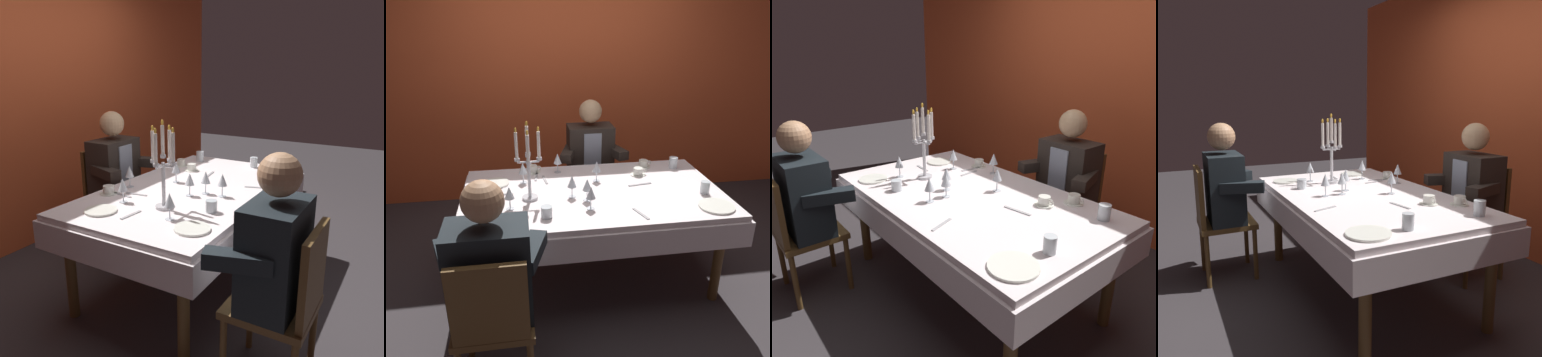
# 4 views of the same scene
# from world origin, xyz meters

# --- Properties ---
(ground_plane) EXTENTS (12.00, 12.00, 0.00)m
(ground_plane) POSITION_xyz_m (0.00, 0.00, 0.00)
(ground_plane) COLOR #353033
(back_wall) EXTENTS (6.00, 0.12, 2.70)m
(back_wall) POSITION_xyz_m (0.00, 1.66, 1.35)
(back_wall) COLOR #DC562C
(back_wall) RESTS_ON ground_plane
(dining_table) EXTENTS (1.94, 1.14, 0.74)m
(dining_table) POSITION_xyz_m (0.00, 0.00, 0.62)
(dining_table) COLOR white
(dining_table) RESTS_ON ground_plane
(candelabra) EXTENTS (0.19, 0.19, 0.57)m
(candelabra) POSITION_xyz_m (-0.47, -0.06, 1.01)
(candelabra) COLOR silver
(candelabra) RESTS_ON dining_table
(dinner_plate_0) EXTENTS (0.21, 0.21, 0.01)m
(dinner_plate_0) POSITION_xyz_m (-0.67, -0.39, 0.75)
(dinner_plate_0) COLOR white
(dinner_plate_0) RESTS_ON dining_table
(dinner_plate_1) EXTENTS (0.20, 0.20, 0.01)m
(dinner_plate_1) POSITION_xyz_m (-0.72, 0.24, 0.75)
(dinner_plate_1) COLOR white
(dinner_plate_1) RESTS_ON dining_table
(dinner_plate_2) EXTENTS (0.24, 0.24, 0.01)m
(dinner_plate_2) POSITION_xyz_m (0.78, -0.39, 0.75)
(dinner_plate_2) COLOR white
(dinner_plate_2) RESTS_ON dining_table
(wine_glass_0) EXTENTS (0.07, 0.07, 0.16)m
(wine_glass_0) POSITION_xyz_m (-0.22, 0.41, 0.85)
(wine_glass_0) COLOR silver
(wine_glass_0) RESTS_ON dining_table
(wine_glass_1) EXTENTS (0.07, 0.07, 0.16)m
(wine_glass_1) POSITION_xyz_m (-0.07, -0.15, 0.85)
(wine_glass_1) COLOR silver
(wine_glass_1) RESTS_ON dining_table
(wine_glass_2) EXTENTS (0.07, 0.07, 0.16)m
(wine_glass_2) POSITION_xyz_m (-0.61, -0.20, 0.85)
(wine_glass_2) COLOR silver
(wine_glass_2) RESTS_ON dining_table
(wine_glass_3) EXTENTS (0.07, 0.07, 0.16)m
(wine_glass_3) POSITION_xyz_m (0.06, 0.18, 0.85)
(wine_glass_3) COLOR silver
(wine_glass_3) RESTS_ON dining_table
(wine_glass_4) EXTENTS (0.07, 0.07, 0.16)m
(wine_glass_4) POSITION_xyz_m (-0.07, -0.28, 0.85)
(wine_glass_4) COLOR silver
(wine_glass_4) RESTS_ON dining_table
(wine_glass_5) EXTENTS (0.07, 0.07, 0.16)m
(wine_glass_5) POSITION_xyz_m (-0.17, -0.08, 0.85)
(wine_glass_5) COLOR silver
(wine_glass_5) RESTS_ON dining_table
(wine_glass_6) EXTENTS (0.07, 0.07, 0.16)m
(wine_glass_6) POSITION_xyz_m (-0.51, 0.24, 0.85)
(wine_glass_6) COLOR silver
(wine_glass_6) RESTS_ON dining_table
(water_tumbler_0) EXTENTS (0.07, 0.07, 0.08)m
(water_tumbler_0) POSITION_xyz_m (-0.37, -0.35, 0.78)
(water_tumbler_0) COLOR silver
(water_tumbler_0) RESTS_ON dining_table
(water_tumbler_1) EXTENTS (0.07, 0.07, 0.09)m
(water_tumbler_1) POSITION_xyz_m (0.77, 0.37, 0.79)
(water_tumbler_1) COLOR silver
(water_tumbler_1) RESTS_ON dining_table
(water_tumbler_2) EXTENTS (0.07, 0.07, 0.09)m
(water_tumbler_2) POSITION_xyz_m (0.80, -0.16, 0.79)
(water_tumbler_2) COLOR silver
(water_tumbler_2) RESTS_ON dining_table
(coffee_cup_0) EXTENTS (0.13, 0.12, 0.06)m
(coffee_cup_0) POSITION_xyz_m (-0.42, 0.44, 0.77)
(coffee_cup_0) COLOR white
(coffee_cup_0) RESTS_ON dining_table
(coffee_cup_1) EXTENTS (0.13, 0.12, 0.06)m
(coffee_cup_1) POSITION_xyz_m (0.52, 0.42, 0.77)
(coffee_cup_1) COLOR white
(coffee_cup_1) RESTS_ON dining_table
(coffee_cup_2) EXTENTS (0.13, 0.12, 0.06)m
(coffee_cup_2) POSITION_xyz_m (0.42, 0.25, 0.77)
(coffee_cup_2) COLOR white
(coffee_cup_2) RESTS_ON dining_table
(knife_0) EXTENTS (0.19, 0.05, 0.01)m
(knife_0) POSITION_xyz_m (0.38, 0.06, 0.74)
(knife_0) COLOR #B7B7BC
(knife_0) RESTS_ON dining_table
(fork_1) EXTENTS (0.07, 0.17, 0.01)m
(fork_1) POSITION_xyz_m (0.24, -0.41, 0.74)
(fork_1) COLOR #B7B7BC
(fork_1) RESTS_ON dining_table
(fork_2) EXTENTS (0.04, 0.17, 0.01)m
(fork_2) POSITION_xyz_m (-0.40, 0.34, 0.74)
(fork_2) COLOR #B7B7BC
(fork_2) RESTS_ON dining_table
(fork_3) EXTENTS (0.04, 0.17, 0.01)m
(fork_3) POSITION_xyz_m (-0.34, 0.26, 0.74)
(fork_3) COLOR #B7B7BC
(fork_3) RESTS_ON dining_table
(spoon_4) EXTENTS (0.17, 0.03, 0.01)m
(spoon_4) POSITION_xyz_m (-0.67, 0.04, 0.74)
(spoon_4) COLOR #B7B7BC
(spoon_4) RESTS_ON dining_table
(seated_diner_0) EXTENTS (0.63, 0.48, 1.24)m
(seated_diner_0) POSITION_xyz_m (-0.71, -0.89, 0.74)
(seated_diner_0) COLOR brown
(seated_diner_0) RESTS_ON ground_plane
(seated_diner_1) EXTENTS (0.63, 0.48, 1.24)m
(seated_diner_1) POSITION_xyz_m (0.14, 0.89, 0.74)
(seated_diner_1) COLOR brown
(seated_diner_1) RESTS_ON ground_plane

